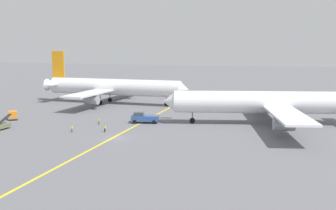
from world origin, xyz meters
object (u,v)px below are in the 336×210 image
airliner_at_gate_left (112,87)px  ground_crew_ramp_agent_by_cones (105,128)px  airliner_being_pushed (269,103)px  gse_belt_loader_portside (2,126)px  pushback_tug (144,118)px  ground_crew_marshaller_foreground (72,128)px  ground_crew_wing_walker_right (99,121)px  gse_container_dolly_flat (13,115)px

airliner_at_gate_left → ground_crew_ramp_agent_by_cones: size_ratio=29.83×
airliner_being_pushed → gse_belt_loader_portside: airliner_being_pushed is taller
airliner_at_gate_left → pushback_tug: airliner_at_gate_left is taller
pushback_tug → ground_crew_marshaller_foreground: size_ratio=5.88×
pushback_tug → ground_crew_ramp_agent_by_cones: pushback_tug is taller
ground_crew_marshaller_foreground → ground_crew_wing_walker_right: size_ratio=0.96×
airliner_at_gate_left → pushback_tug: 34.93m
pushback_tug → ground_crew_wing_walker_right: 10.64m
gse_belt_loader_portside → ground_crew_marshaller_foreground: 16.48m
airliner_at_gate_left → ground_crew_ramp_agent_by_cones: bearing=-67.1°
airliner_being_pushed → pushback_tug: bearing=-166.2°
airliner_at_gate_left → ground_crew_marshaller_foreground: size_ratio=30.00×
pushback_tug → gse_belt_loader_portside: bearing=-148.8°
ground_crew_marshaller_foreground → gse_belt_loader_portside: bearing=-173.9°
pushback_tug → airliner_at_gate_left: bearing=127.4°
pushback_tug → ground_crew_marshaller_foreground: pushback_tug is taller
gse_belt_loader_portside → pushback_tug: bearing=31.2°
pushback_tug → ground_crew_wing_walker_right: pushback_tug is taller
airliner_at_gate_left → ground_crew_marshaller_foreground: bearing=-76.3°
ground_crew_ramp_agent_by_cones → ground_crew_wing_walker_right: size_ratio=0.96×
ground_crew_ramp_agent_by_cones → airliner_being_pushed: bearing=30.8°
gse_belt_loader_portside → ground_crew_marshaller_foreground: bearing=6.1°
ground_crew_ramp_agent_by_cones → ground_crew_marshaller_foreground: bearing=-160.7°
pushback_tug → ground_crew_marshaller_foreground: 18.27m
airliner_being_pushed → gse_container_dolly_flat: 62.39m
gse_container_dolly_flat → ground_crew_wing_walker_right: 23.30m
ground_crew_wing_walker_right → ground_crew_ramp_agent_by_cones: bearing=-55.1°
gse_belt_loader_portside → ground_crew_ramp_agent_by_cones: 23.30m
airliner_being_pushed → ground_crew_ramp_agent_by_cones: 38.14m
gse_belt_loader_portside → airliner_being_pushed: bearing=22.9°
airliner_being_pushed → gse_belt_loader_portside: bearing=-157.1°
ground_crew_marshaller_foreground → airliner_at_gate_left: bearing=103.7°
airliner_being_pushed → ground_crew_wing_walker_right: airliner_being_pushed is taller
ground_crew_ramp_agent_by_cones → ground_crew_wing_walker_right: ground_crew_wing_walker_right is taller
airliner_being_pushed → gse_container_dolly_flat: airliner_being_pushed is taller
gse_container_dolly_flat → pushback_tug: bearing=10.3°
ground_crew_ramp_agent_by_cones → ground_crew_wing_walker_right: 8.89m
gse_container_dolly_flat → ground_crew_marshaller_foreground: 23.53m
gse_belt_loader_portside → ground_crew_wing_walker_right: size_ratio=2.89×
gse_container_dolly_flat → ground_crew_marshaller_foreground: bearing=-22.1°
airliner_being_pushed → gse_belt_loader_portside: 60.40m
airliner_being_pushed → ground_crew_ramp_agent_by_cones: bearing=-149.2°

